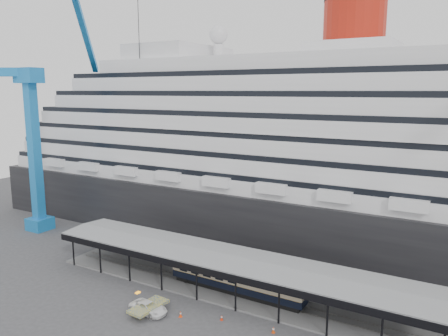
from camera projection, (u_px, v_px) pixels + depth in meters
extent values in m
plane|color=#3C3C3F|center=(212.00, 308.00, 54.95)|extent=(200.00, 200.00, 0.00)
cube|color=black|center=(302.00, 210.00, 81.33)|extent=(130.00, 30.00, 10.00)
cylinder|color=#AE1C0E|center=(354.00, 27.00, 71.70)|extent=(10.00, 10.00, 9.00)
sphere|color=silver|center=(219.00, 35.00, 84.48)|extent=(3.60, 3.60, 3.60)
cube|color=slate|center=(231.00, 292.00, 59.19)|extent=(56.00, 8.00, 0.24)
cube|color=slate|center=(229.00, 293.00, 58.55)|extent=(54.00, 0.08, 0.10)
cube|color=slate|center=(234.00, 289.00, 59.77)|extent=(54.00, 0.08, 0.10)
cube|color=black|center=(214.00, 274.00, 54.60)|extent=(56.00, 0.18, 0.90)
cube|color=black|center=(247.00, 251.00, 62.26)|extent=(56.00, 0.18, 0.90)
cube|color=slate|center=(231.00, 256.00, 58.30)|extent=(56.00, 9.00, 0.24)
cube|color=#1A7BCA|center=(40.00, 224.00, 85.96)|extent=(4.00, 4.00, 2.40)
cube|color=#1A7BCA|center=(35.00, 152.00, 83.47)|extent=(1.80, 1.80, 26.00)
cube|color=#1A7BCA|center=(29.00, 75.00, 80.95)|extent=(5.00, 3.20, 2.80)
cube|color=#1A7BCA|center=(82.00, 23.00, 80.16)|extent=(12.92, 17.86, 16.80)
cube|color=#1A7BCA|center=(9.00, 72.00, 80.55)|extent=(5.83, 4.75, 1.60)
cylinder|color=black|center=(141.00, 109.00, 83.76)|extent=(0.12, 0.12, 47.21)
imported|color=white|center=(149.00, 308.00, 53.67)|extent=(5.25, 2.76, 1.41)
cube|color=black|center=(236.00, 290.00, 58.72)|extent=(18.66, 2.45, 0.62)
cube|color=black|center=(236.00, 285.00, 58.58)|extent=(19.55, 2.82, 0.98)
cube|color=#CCB793|center=(236.00, 277.00, 58.40)|extent=(19.55, 2.86, 1.15)
cube|color=black|center=(236.00, 272.00, 58.26)|extent=(19.55, 2.82, 0.35)
cube|color=#F6400D|center=(181.00, 317.00, 52.86)|extent=(0.46, 0.46, 0.03)
cone|color=#F6400D|center=(180.00, 314.00, 52.79)|extent=(0.38, 0.38, 0.74)
cylinder|color=white|center=(180.00, 313.00, 52.78)|extent=(0.24, 0.24, 0.14)
cube|color=red|center=(222.00, 320.00, 52.12)|extent=(0.36, 0.36, 0.03)
cone|color=red|center=(222.00, 318.00, 52.06)|extent=(0.30, 0.30, 0.64)
cylinder|color=white|center=(222.00, 317.00, 52.05)|extent=(0.20, 0.20, 0.12)
cube|color=#D7420B|center=(273.00, 333.00, 49.40)|extent=(0.42, 0.42, 0.03)
cone|color=#D7420B|center=(273.00, 330.00, 49.33)|extent=(0.36, 0.36, 0.74)
cylinder|color=white|center=(273.00, 329.00, 49.32)|extent=(0.24, 0.24, 0.14)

